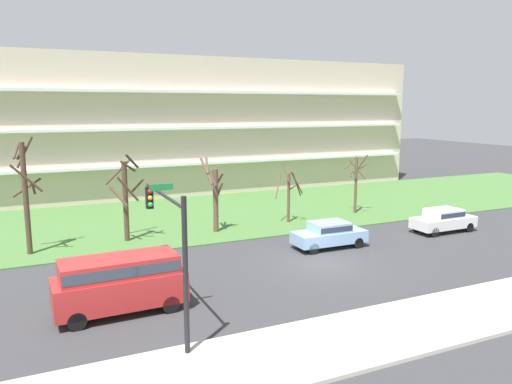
{
  "coord_description": "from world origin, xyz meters",
  "views": [
    {
      "loc": [
        -13.92,
        -21.67,
        8.34
      ],
      "look_at": [
        -1.2,
        6.0,
        3.06
      ],
      "focal_mm": 34.72,
      "sensor_mm": 36.0,
      "label": 1
    }
  ],
  "objects_px": {
    "tree_left": "(126,196)",
    "van_red_center_left": "(120,280)",
    "sedan_white_center_right": "(443,219)",
    "tree_right": "(289,193)",
    "traffic_signal_mast": "(169,234)",
    "tree_far_left": "(26,193)",
    "tree_far_right": "(356,181)",
    "sedan_blue_near_left": "(329,233)",
    "tree_center": "(215,195)"
  },
  "relations": [
    {
      "from": "tree_right",
      "to": "van_red_center_left",
      "type": "height_order",
      "value": "tree_right"
    },
    {
      "from": "van_red_center_left",
      "to": "tree_left",
      "type": "bearing_deg",
      "value": 76.59
    },
    {
      "from": "tree_left",
      "to": "tree_right",
      "type": "height_order",
      "value": "tree_left"
    },
    {
      "from": "tree_center",
      "to": "traffic_signal_mast",
      "type": "distance_m",
      "value": 14.92
    },
    {
      "from": "tree_far_left",
      "to": "sedan_white_center_right",
      "type": "xyz_separation_m",
      "value": [
        25.31,
        -5.82,
        -2.69
      ]
    },
    {
      "from": "tree_far_left",
      "to": "traffic_signal_mast",
      "type": "bearing_deg",
      "value": -70.03
    },
    {
      "from": "tree_center",
      "to": "van_red_center_left",
      "type": "distance_m",
      "value": 13.39
    },
    {
      "from": "tree_far_left",
      "to": "tree_center",
      "type": "xyz_separation_m",
      "value": [
        11.29,
        0.37,
        -1.0
      ]
    },
    {
      "from": "tree_far_right",
      "to": "sedan_blue_near_left",
      "type": "relative_size",
      "value": 1.05
    },
    {
      "from": "tree_far_left",
      "to": "tree_center",
      "type": "relative_size",
      "value": 1.32
    },
    {
      "from": "tree_far_left",
      "to": "tree_far_right",
      "type": "xyz_separation_m",
      "value": [
        23.35,
        1.39,
        -0.95
      ]
    },
    {
      "from": "tree_far_left",
      "to": "van_red_center_left",
      "type": "relative_size",
      "value": 1.27
    },
    {
      "from": "tree_far_left",
      "to": "tree_far_right",
      "type": "bearing_deg",
      "value": 3.41
    },
    {
      "from": "sedan_white_center_right",
      "to": "tree_right",
      "type": "bearing_deg",
      "value": -38.89
    },
    {
      "from": "tree_right",
      "to": "sedan_white_center_right",
      "type": "xyz_separation_m",
      "value": [
        8.24,
        -6.56,
        -1.34
      ]
    },
    {
      "from": "tree_center",
      "to": "traffic_signal_mast",
      "type": "relative_size",
      "value": 0.92
    },
    {
      "from": "traffic_signal_mast",
      "to": "tree_far_left",
      "type": "bearing_deg",
      "value": 109.97
    },
    {
      "from": "van_red_center_left",
      "to": "sedan_white_center_right",
      "type": "relative_size",
      "value": 1.19
    },
    {
      "from": "van_red_center_left",
      "to": "traffic_signal_mast",
      "type": "height_order",
      "value": "traffic_signal_mast"
    },
    {
      "from": "tree_center",
      "to": "sedan_white_center_right",
      "type": "distance_m",
      "value": 15.42
    },
    {
      "from": "sedan_blue_near_left",
      "to": "van_red_center_left",
      "type": "distance_m",
      "value": 13.71
    },
    {
      "from": "tree_left",
      "to": "traffic_signal_mast",
      "type": "distance_m",
      "value": 13.55
    },
    {
      "from": "tree_left",
      "to": "van_red_center_left",
      "type": "relative_size",
      "value": 1.06
    },
    {
      "from": "van_red_center_left",
      "to": "sedan_white_center_right",
      "type": "bearing_deg",
      "value": 9.85
    },
    {
      "from": "tree_far_left",
      "to": "sedan_white_center_right",
      "type": "distance_m",
      "value": 26.11
    },
    {
      "from": "tree_far_left",
      "to": "traffic_signal_mast",
      "type": "xyz_separation_m",
      "value": [
        4.71,
        -12.97,
        0.25
      ]
    },
    {
      "from": "sedan_blue_near_left",
      "to": "traffic_signal_mast",
      "type": "bearing_deg",
      "value": 32.65
    },
    {
      "from": "van_red_center_left",
      "to": "sedan_white_center_right",
      "type": "distance_m",
      "value": 22.47
    },
    {
      "from": "tree_center",
      "to": "traffic_signal_mast",
      "type": "xyz_separation_m",
      "value": [
        -6.58,
        -13.34,
        1.26
      ]
    },
    {
      "from": "van_red_center_left",
      "to": "sedan_white_center_right",
      "type": "height_order",
      "value": "van_red_center_left"
    },
    {
      "from": "tree_far_right",
      "to": "traffic_signal_mast",
      "type": "relative_size",
      "value": 0.84
    },
    {
      "from": "sedan_blue_near_left",
      "to": "van_red_center_left",
      "type": "relative_size",
      "value": 0.84
    },
    {
      "from": "tree_far_right",
      "to": "tree_center",
      "type": "bearing_deg",
      "value": -175.14
    },
    {
      "from": "traffic_signal_mast",
      "to": "tree_far_right",
      "type": "bearing_deg",
      "value": 37.62
    },
    {
      "from": "tree_center",
      "to": "sedan_white_center_right",
      "type": "relative_size",
      "value": 1.15
    },
    {
      "from": "traffic_signal_mast",
      "to": "tree_center",
      "type": "bearing_deg",
      "value": 63.75
    },
    {
      "from": "sedan_white_center_right",
      "to": "traffic_signal_mast",
      "type": "height_order",
      "value": "traffic_signal_mast"
    },
    {
      "from": "tree_far_left",
      "to": "sedan_blue_near_left",
      "type": "xyz_separation_m",
      "value": [
        16.25,
        -5.82,
        -2.69
      ]
    },
    {
      "from": "tree_left",
      "to": "sedan_white_center_right",
      "type": "distance_m",
      "value": 20.86
    },
    {
      "from": "traffic_signal_mast",
      "to": "sedan_white_center_right",
      "type": "bearing_deg",
      "value": 19.13
    },
    {
      "from": "van_red_center_left",
      "to": "traffic_signal_mast",
      "type": "xyz_separation_m",
      "value": [
        1.41,
        -2.65,
        2.42
      ]
    },
    {
      "from": "tree_right",
      "to": "traffic_signal_mast",
      "type": "relative_size",
      "value": 0.81
    },
    {
      "from": "tree_right",
      "to": "traffic_signal_mast",
      "type": "xyz_separation_m",
      "value": [
        -12.36,
        -13.7,
        1.61
      ]
    },
    {
      "from": "tree_center",
      "to": "tree_right",
      "type": "relative_size",
      "value": 1.13
    },
    {
      "from": "tree_left",
      "to": "van_red_center_left",
      "type": "bearing_deg",
      "value": -101.71
    },
    {
      "from": "tree_left",
      "to": "tree_center",
      "type": "relative_size",
      "value": 1.11
    },
    {
      "from": "tree_far_right",
      "to": "sedan_white_center_right",
      "type": "bearing_deg",
      "value": -74.77
    },
    {
      "from": "tree_left",
      "to": "sedan_blue_near_left",
      "type": "bearing_deg",
      "value": -30.68
    },
    {
      "from": "sedan_blue_near_left",
      "to": "tree_far_right",
      "type": "bearing_deg",
      "value": -133.67
    },
    {
      "from": "sedan_blue_near_left",
      "to": "sedan_white_center_right",
      "type": "xyz_separation_m",
      "value": [
        9.07,
        -0.0,
        0.0
      ]
    }
  ]
}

